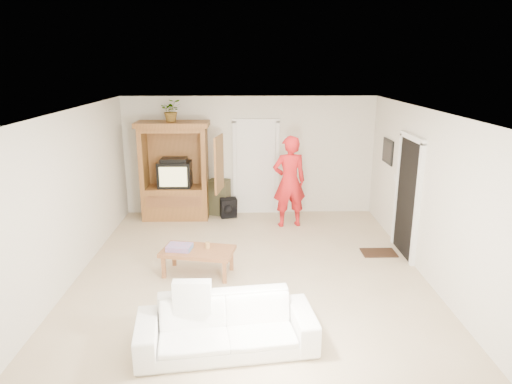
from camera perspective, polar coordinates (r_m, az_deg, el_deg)
floor at (r=7.63m, az=-0.70°, el=-9.58°), size 6.00×6.00×0.00m
ceiling at (r=6.93m, az=-0.77°, el=10.23°), size 6.00×6.00×0.00m
wall_back at (r=10.09m, az=-0.86°, el=4.53°), size 5.50×0.00×5.50m
wall_front at (r=4.37m, az=-0.44°, el=-11.05°), size 5.50×0.00×5.50m
wall_left at (r=7.67m, az=-21.76°, el=-0.26°), size 0.00×6.00×6.00m
wall_right at (r=7.70m, az=20.19°, el=-0.04°), size 0.00×6.00×6.00m
armoire at (r=9.96m, az=-9.95°, el=1.84°), size 1.82×1.14×2.10m
door_back at (r=10.12m, az=-0.00°, el=2.95°), size 0.85×0.05×2.04m
doorway_right at (r=8.30m, az=18.40°, el=-0.77°), size 0.05×0.90×2.04m
framed_picture at (r=9.37m, az=16.16°, el=4.90°), size 0.03×0.60×0.48m
doormat at (r=8.51m, az=15.09°, el=-7.33°), size 0.60×0.40×0.02m
plant at (r=9.70m, az=-10.52°, el=9.99°), size 0.47×0.42×0.47m
man at (r=9.32m, az=4.18°, el=1.31°), size 0.76×0.56×1.89m
sofa at (r=5.59m, az=-3.73°, el=-16.29°), size 2.17×1.08×0.61m
coffee_table at (r=7.38m, az=-7.29°, el=-7.53°), size 1.23×0.83×0.42m
towel at (r=7.38m, az=-9.55°, el=-6.83°), size 0.42×0.34×0.08m
candle at (r=7.37m, az=-6.07°, el=-6.63°), size 0.08×0.08×0.10m
backpack_black at (r=9.99m, az=-3.46°, el=-2.04°), size 0.39×0.29×0.43m
backpack_olive at (r=10.18m, az=-4.59°, el=-0.63°), size 0.51×0.44×0.80m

